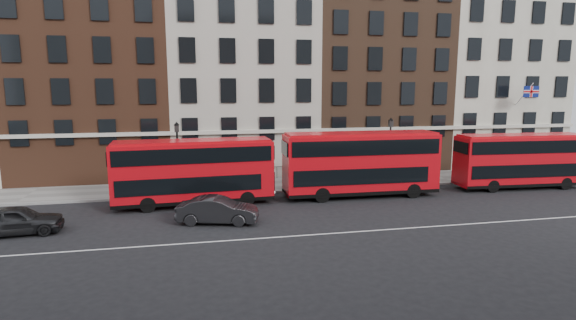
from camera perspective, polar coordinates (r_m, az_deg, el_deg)
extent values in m
plane|color=black|center=(26.34, -1.59, -8.34)|extent=(120.00, 120.00, 0.00)
cube|color=slate|center=(36.35, -4.52, -3.25)|extent=(80.00, 5.00, 0.15)
cube|color=gray|center=(33.94, -3.98, -4.15)|extent=(80.00, 0.30, 0.16)
cube|color=white|center=(24.48, -0.75, -9.73)|extent=(70.00, 0.12, 0.01)
cube|color=brown|center=(43.62, -23.41, 12.57)|extent=(12.80, 10.00, 22.00)
cube|color=#AAA496|center=(42.95, -5.98, 11.33)|extent=(12.80, 10.00, 19.00)
cube|color=brown|center=(46.09, 10.42, 12.34)|extent=(12.80, 10.00, 21.00)
cube|color=#B0AB98|center=(52.22, 23.78, 10.80)|extent=(12.80, 10.00, 20.00)
cube|color=red|center=(30.90, -11.86, -1.41)|extent=(10.66, 3.07, 3.96)
cube|color=black|center=(31.29, -11.75, -4.76)|extent=(10.66, 3.11, 0.24)
cube|color=black|center=(31.01, -12.38, -2.67)|extent=(9.46, 3.08, 1.05)
cube|color=black|center=(30.69, -11.94, 0.84)|extent=(10.26, 3.13, 1.00)
cube|color=red|center=(30.59, -11.99, 2.33)|extent=(10.35, 2.85, 0.18)
cube|color=black|center=(31.74, -2.20, -2.36)|extent=(0.20, 2.21, 1.30)
cube|color=black|center=(31.54, -2.21, -0.45)|extent=(0.18, 1.91, 0.42)
cylinder|color=black|center=(30.55, -5.21, -4.89)|extent=(1.02, 0.33, 1.00)
cylinder|color=black|center=(32.71, -5.87, -3.94)|extent=(1.02, 0.33, 1.00)
cylinder|color=black|center=(30.20, -17.37, -5.46)|extent=(1.02, 0.33, 1.00)
cylinder|color=black|center=(32.38, -17.20, -4.46)|extent=(1.02, 0.33, 1.00)
cube|color=red|center=(33.02, 9.21, -0.40)|extent=(11.20, 2.84, 4.20)
cube|color=black|center=(33.40, 9.12, -3.73)|extent=(11.20, 2.89, 0.26)
cube|color=black|center=(33.04, 8.66, -1.64)|extent=(9.93, 2.91, 1.12)
cube|color=black|center=(32.82, 9.27, 1.84)|extent=(10.78, 2.92, 1.06)
cube|color=red|center=(32.72, 9.31, 3.32)|extent=(10.88, 2.63, 0.19)
cube|color=black|center=(35.46, 17.75, -1.41)|extent=(0.12, 2.34, 1.38)
cube|color=black|center=(35.27, 17.85, 0.41)|extent=(0.12, 2.02, 0.45)
cylinder|color=black|center=(33.73, 15.61, -3.78)|extent=(1.07, 0.32, 1.06)
cylinder|color=black|center=(35.83, 13.93, -2.95)|extent=(1.07, 0.32, 1.06)
cylinder|color=black|center=(31.35, 4.36, -4.45)|extent=(1.07, 0.32, 1.06)
cylinder|color=black|center=(33.59, 3.30, -3.50)|extent=(1.07, 0.32, 1.06)
cube|color=red|center=(39.75, 27.39, -0.01)|extent=(10.26, 2.94, 3.82)
cube|color=black|center=(40.05, 27.20, -2.54)|extent=(10.26, 2.97, 0.23)
cube|color=black|center=(39.68, 26.98, -0.95)|extent=(9.10, 2.95, 1.01)
cube|color=black|center=(39.59, 27.52, 1.68)|extent=(9.87, 2.99, 0.97)
cube|color=red|center=(39.51, 27.61, 2.79)|extent=(9.96, 2.73, 0.17)
cylinder|color=black|center=(41.24, 31.78, -2.56)|extent=(0.98, 0.32, 0.97)
cylinder|color=black|center=(42.86, 29.92, -1.99)|extent=(0.98, 0.32, 0.97)
cylinder|color=black|center=(37.53, 24.57, -3.05)|extent=(0.98, 0.32, 0.97)
cylinder|color=black|center=(39.32, 22.85, -2.40)|extent=(0.98, 0.32, 0.97)
imported|color=#242527|center=(28.77, -31.21, -6.55)|extent=(4.80, 2.21, 1.59)
imported|color=black|center=(26.95, -8.93, -6.31)|extent=(5.00, 2.75, 1.56)
cylinder|color=black|center=(33.71, -13.78, -0.39)|extent=(0.14, 0.14, 4.60)
cylinder|color=black|center=(34.09, -13.65, -3.70)|extent=(0.32, 0.32, 0.60)
cube|color=#262626|center=(33.38, -13.95, 3.93)|extent=(0.32, 0.32, 0.55)
cone|color=black|center=(33.35, -13.97, 4.53)|extent=(0.44, 0.44, 0.25)
cylinder|color=black|center=(37.69, 12.79, 0.67)|extent=(0.14, 0.14, 4.60)
cylinder|color=black|center=(38.03, 12.68, -2.31)|extent=(0.32, 0.32, 0.60)
cube|color=#262626|center=(37.39, 12.93, 4.53)|extent=(0.32, 0.32, 0.55)
cone|color=black|center=(37.37, 12.95, 5.07)|extent=(0.44, 0.44, 0.25)
cylinder|color=black|center=(45.46, 30.37, -0.21)|extent=(0.12, 0.12, 2.60)
cube|color=black|center=(45.14, 30.67, 1.76)|extent=(0.25, 0.30, 0.75)
sphere|color=red|center=(44.99, 30.83, 2.01)|extent=(0.14, 0.14, 0.14)
sphere|color=#0C9919|center=(45.04, 30.79, 1.46)|extent=(0.14, 0.14, 0.14)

